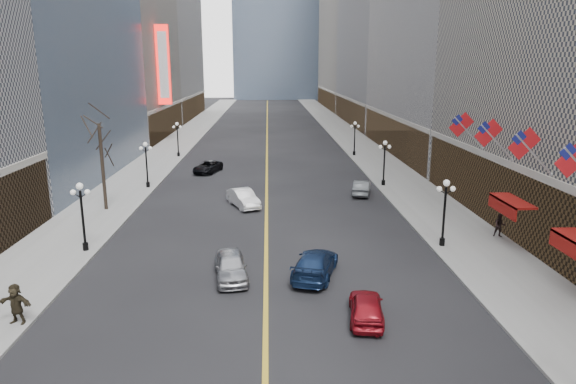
{
  "coord_description": "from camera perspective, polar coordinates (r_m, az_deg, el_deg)",
  "views": [
    {
      "loc": [
        0.21,
        -2.16,
        11.86
      ],
      "look_at": [
        1.07,
        20.14,
        6.37
      ],
      "focal_mm": 32.0,
      "sensor_mm": 36.0,
      "label": 1
    }
  ],
  "objects": [
    {
      "name": "car_nb_far",
      "position": [
        59.31,
        -8.91,
        2.77
      ],
      "size": [
        3.43,
        5.15,
        1.31
      ],
      "primitive_type": "imported",
      "rotation": [
        0.0,
        0.0,
        -0.29
      ],
      "color": "black",
      "rests_on": "ground"
    },
    {
      "name": "streetlamp_east_3",
      "position": [
        69.71,
        7.42,
        6.33
      ],
      "size": [
        1.26,
        0.44,
        4.52
      ],
      "color": "black",
      "rests_on": "sidewalk_east"
    },
    {
      "name": "car_sb_near",
      "position": [
        29.95,
        3.03,
        -7.95
      ],
      "size": [
        3.47,
        5.61,
        1.52
      ],
      "primitive_type": "imported",
      "rotation": [
        0.0,
        0.0,
        2.87
      ],
      "color": "#132549",
      "rests_on": "ground"
    },
    {
      "name": "streetlamp_east_2",
      "position": [
        52.25,
        10.66,
        3.72
      ],
      "size": [
        1.26,
        0.44,
        4.52
      ],
      "color": "black",
      "rests_on": "sidewalk_east"
    },
    {
      "name": "flag_3",
      "position": [
        33.15,
        25.01,
        4.61
      ],
      "size": [
        2.87,
        0.12,
        2.87
      ],
      "color": "#B2B2B7",
      "rests_on": "ground"
    },
    {
      "name": "theatre_marquee",
      "position": [
        83.72,
        -13.68,
        13.54
      ],
      "size": [
        2.0,
        0.55,
        12.0
      ],
      "color": "red",
      "rests_on": "ground"
    },
    {
      "name": "car_sb_mid",
      "position": [
        25.38,
        8.7,
        -12.5
      ],
      "size": [
        2.1,
        4.13,
        1.35
      ],
      "primitive_type": "imported",
      "rotation": [
        0.0,
        0.0,
        3.01
      ],
      "color": "maroon",
      "rests_on": "ground"
    },
    {
      "name": "ped_west_far",
      "position": [
        27.47,
        -28.0,
        -10.9
      ],
      "size": [
        1.88,
        0.9,
        1.95
      ],
      "primitive_type": "imported",
      "rotation": [
        0.0,
        0.0,
        -0.22
      ],
      "color": "black",
      "rests_on": "sidewalk_west"
    },
    {
      "name": "streetlamp_west_3",
      "position": [
        69.78,
        -12.17,
        6.14
      ],
      "size": [
        1.26,
        0.44,
        4.52
      ],
      "color": "black",
      "rests_on": "sidewalk_west"
    },
    {
      "name": "car_sb_far",
      "position": [
        48.93,
        8.2,
        0.49
      ],
      "size": [
        2.44,
        4.43,
        1.38
      ],
      "primitive_type": "imported",
      "rotation": [
        0.0,
        0.0,
        2.9
      ],
      "color": "#515559",
      "rests_on": "ground"
    },
    {
      "name": "bldg_east_c",
      "position": [
        112.83,
        13.88,
        19.72
      ],
      "size": [
        26.6,
        40.6,
        48.8
      ],
      "color": "#9C9C9F",
      "rests_on": "ground"
    },
    {
      "name": "streetlamp_east_1",
      "position": [
        35.34,
        17.03,
        -1.48
      ],
      "size": [
        1.26,
        0.44,
        4.52
      ],
      "color": "black",
      "rests_on": "sidewalk_east"
    },
    {
      "name": "flag_4",
      "position": [
        37.63,
        21.6,
        5.88
      ],
      "size": [
        2.87,
        0.12,
        2.87
      ],
      "color": "#B2B2B7",
      "rests_on": "ground"
    },
    {
      "name": "lane_line",
      "position": [
        83.01,
        -2.34,
        5.61
      ],
      "size": [
        0.25,
        200.0,
        0.02
      ],
      "primitive_type": "cube",
      "color": "gold",
      "rests_on": "ground"
    },
    {
      "name": "car_nb_mid",
      "position": [
        44.47,
        -4.99,
        -0.69
      ],
      "size": [
        3.27,
        4.84,
        1.51
      ],
      "primitive_type": "imported",
      "rotation": [
        0.0,
        0.0,
        0.41
      ],
      "color": "silver",
      "rests_on": "ground"
    },
    {
      "name": "car_nb_near",
      "position": [
        29.74,
        -6.37,
        -8.18
      ],
      "size": [
        2.39,
        4.65,
        1.52
      ],
      "primitive_type": "imported",
      "rotation": [
        0.0,
        0.0,
        0.14
      ],
      "color": "#96979D",
      "rests_on": "ground"
    },
    {
      "name": "tree_west_far",
      "position": [
        44.68,
        -20.16,
        5.76
      ],
      "size": [
        3.6,
        3.6,
        7.92
      ],
      "color": "#2D231C",
      "rests_on": "sidewalk_west"
    },
    {
      "name": "sidewalk_east",
      "position": [
        74.4,
        8.53,
        4.56
      ],
      "size": [
        6.0,
        230.0,
        0.15
      ],
      "primitive_type": "cube",
      "color": "gray",
      "rests_on": "ground"
    },
    {
      "name": "streetlamp_west_1",
      "position": [
        35.47,
        -21.93,
        -1.83
      ],
      "size": [
        1.26,
        0.44,
        4.52
      ],
      "color": "black",
      "rests_on": "sidewalk_west"
    },
    {
      "name": "ped_east_walk",
      "position": [
        39.0,
        22.47,
        -3.47
      ],
      "size": [
        0.87,
        0.59,
        1.65
      ],
      "primitive_type": "imported",
      "rotation": [
        0.0,
        0.0,
        -0.21
      ],
      "color": "black",
      "rests_on": "sidewalk_east"
    },
    {
      "name": "streetlamp_west_2",
      "position": [
        52.34,
        -15.47,
        3.47
      ],
      "size": [
        1.26,
        0.44,
        4.52
      ],
      "color": "black",
      "rests_on": "sidewalk_west"
    },
    {
      "name": "sidewalk_west",
      "position": [
        74.48,
        -13.22,
        4.36
      ],
      "size": [
        6.0,
        230.0,
        0.15
      ],
      "primitive_type": "cube",
      "color": "gray",
      "rests_on": "ground"
    },
    {
      "name": "awning_c",
      "position": [
        36.93,
        23.37,
        -1.08
      ],
      "size": [
        1.4,
        4.0,
        0.93
      ],
      "color": "maroon",
      "rests_on": "ground"
    },
    {
      "name": "flag_5",
      "position": [
        42.22,
        18.91,
        6.87
      ],
      "size": [
        2.87,
        0.12,
        2.87
      ],
      "color": "#B2B2B7",
      "rests_on": "ground"
    }
  ]
}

